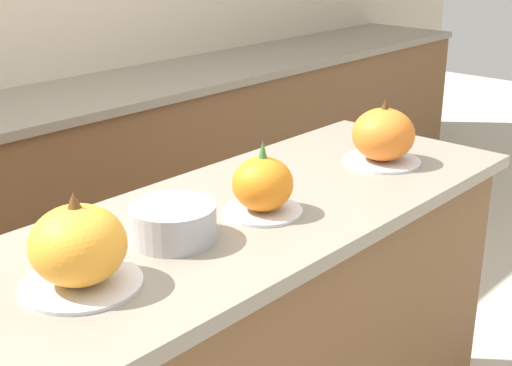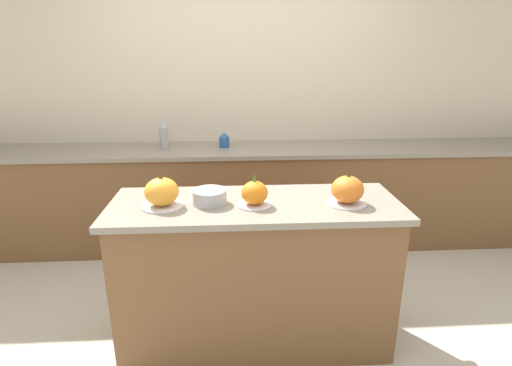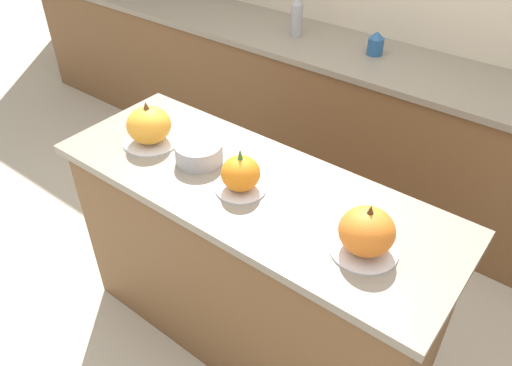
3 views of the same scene
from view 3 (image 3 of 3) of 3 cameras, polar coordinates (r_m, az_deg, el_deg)
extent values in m
plane|color=#BCB29E|center=(2.50, -0.54, -16.70)|extent=(12.00, 12.00, 0.00)
cube|color=brown|center=(2.16, -0.61, -9.98)|extent=(1.54, 0.53, 0.87)
cube|color=gray|center=(1.85, -0.70, -0.52)|extent=(1.60, 0.59, 0.03)
cube|color=brown|center=(3.08, 14.95, 4.94)|extent=(6.00, 0.56, 0.86)
cube|color=gray|center=(2.87, 16.40, 12.48)|extent=(6.00, 0.60, 0.03)
cylinder|color=silver|center=(2.12, -11.87, 4.67)|extent=(0.23, 0.23, 0.01)
ellipsoid|color=orange|center=(2.08, -12.15, 6.49)|extent=(0.18, 0.18, 0.15)
cone|color=brown|center=(2.03, -12.47, 8.60)|extent=(0.03, 0.03, 0.03)
cylinder|color=silver|center=(1.82, -1.73, -0.60)|extent=(0.19, 0.19, 0.01)
ellipsoid|color=orange|center=(1.78, -1.77, 1.11)|extent=(0.14, 0.14, 0.13)
cone|color=#38702D|center=(1.73, -1.83, 3.29)|extent=(0.02, 0.02, 0.05)
cylinder|color=silver|center=(1.62, 12.18, -7.41)|extent=(0.22, 0.22, 0.01)
ellipsoid|color=orange|center=(1.57, 12.55, -5.40)|extent=(0.17, 0.17, 0.15)
cone|color=#4C2D14|center=(1.51, 12.98, -3.00)|extent=(0.02, 0.02, 0.03)
cylinder|color=#99999E|center=(3.13, 4.67, 18.07)|extent=(0.07, 0.07, 0.18)
cylinder|color=#235184|center=(2.95, 13.48, 14.95)|extent=(0.09, 0.09, 0.09)
cone|color=#235184|center=(2.92, 13.68, 16.14)|extent=(0.08, 0.08, 0.04)
cylinder|color=#ADADB2|center=(1.95, -6.53, 3.48)|extent=(0.19, 0.19, 0.08)
camera|label=1|loc=(2.13, -49.61, 11.47)|focal=50.00mm
camera|label=2|loc=(1.41, -84.18, -13.17)|focal=28.00mm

